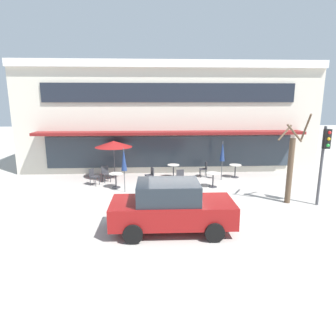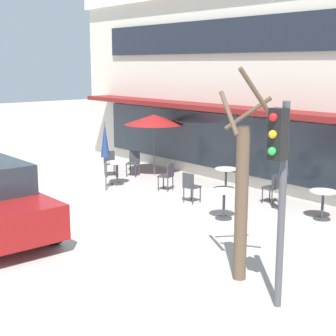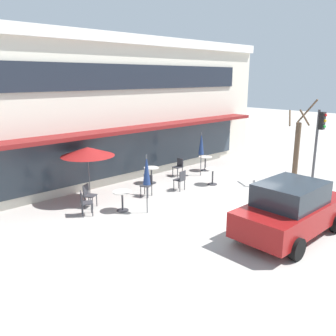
{
  "view_description": "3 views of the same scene",
  "coord_description": "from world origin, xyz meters",
  "px_view_note": "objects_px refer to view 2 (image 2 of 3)",
  "views": [
    {
      "loc": [
        -1.1,
        -12.1,
        4.46
      ],
      "look_at": [
        -0.3,
        2.73,
        1.06
      ],
      "focal_mm": 32.0,
      "sensor_mm": 36.0,
      "label": 1
    },
    {
      "loc": [
        10.87,
        -6.71,
        3.96
      ],
      "look_at": [
        -0.04,
        2.64,
        1.04
      ],
      "focal_mm": 55.0,
      "sensor_mm": 36.0,
      "label": 2
    },
    {
      "loc": [
        -10.34,
        -7.28,
        4.85
      ],
      "look_at": [
        -0.48,
        3.1,
        1.17
      ],
      "focal_mm": 38.0,
      "sensor_mm": 36.0,
      "label": 3
    }
  ],
  "objects_px": {
    "patio_umbrella_green_folded": "(154,120)",
    "traffic_light_pole": "(280,172)",
    "cafe_table_near_wall": "(323,200)",
    "cafe_table_by_tree": "(224,200)",
    "cafe_chair_0": "(190,185)",
    "patio_umbrella_cream_folded": "(284,155)",
    "cafe_table_mid_patio": "(117,169)",
    "street_tree": "(242,194)",
    "cafe_chair_4": "(168,174)",
    "cafe_chair_1": "(110,161)",
    "cafe_chair_2": "(273,186)",
    "cafe_table_streetside": "(226,176)",
    "cafe_chair_3": "(134,161)",
    "patio_umbrella_corner_open": "(105,140)"
  },
  "relations": [
    {
      "from": "cafe_table_near_wall",
      "to": "cafe_table_by_tree",
      "type": "bearing_deg",
      "value": -131.68
    },
    {
      "from": "patio_umbrella_cream_folded",
      "to": "cafe_chair_1",
      "type": "distance_m",
      "value": 7.18
    },
    {
      "from": "patio_umbrella_green_folded",
      "to": "cafe_chair_2",
      "type": "height_order",
      "value": "patio_umbrella_green_folded"
    },
    {
      "from": "cafe_table_near_wall",
      "to": "cafe_chair_4",
      "type": "distance_m",
      "value": 5.05
    },
    {
      "from": "cafe_table_by_tree",
      "to": "cafe_chair_2",
      "type": "height_order",
      "value": "cafe_chair_2"
    },
    {
      "from": "patio_umbrella_cream_folded",
      "to": "cafe_chair_0",
      "type": "xyz_separation_m",
      "value": [
        -2.48,
        -1.01,
        -1.1
      ]
    },
    {
      "from": "patio_umbrella_cream_folded",
      "to": "cafe_table_mid_patio",
      "type": "bearing_deg",
      "value": -167.84
    },
    {
      "from": "street_tree",
      "to": "cafe_chair_2",
      "type": "bearing_deg",
      "value": 121.81
    },
    {
      "from": "cafe_chair_4",
      "to": "traffic_light_pole",
      "type": "bearing_deg",
      "value": -28.17
    },
    {
      "from": "cafe_chair_0",
      "to": "traffic_light_pole",
      "type": "xyz_separation_m",
      "value": [
        5.68,
        -3.41,
        1.77
      ]
    },
    {
      "from": "cafe_chair_1",
      "to": "cafe_chair_3",
      "type": "distance_m",
      "value": 0.85
    },
    {
      "from": "patio_umbrella_cream_folded",
      "to": "cafe_chair_0",
      "type": "relative_size",
      "value": 2.47
    },
    {
      "from": "cafe_table_streetside",
      "to": "cafe_chair_2",
      "type": "relative_size",
      "value": 0.85
    },
    {
      "from": "cafe_table_mid_patio",
      "to": "cafe_chair_2",
      "type": "bearing_deg",
      "value": 21.72
    },
    {
      "from": "cafe_chair_2",
      "to": "cafe_chair_4",
      "type": "bearing_deg",
      "value": -157.98
    },
    {
      "from": "cafe_table_by_tree",
      "to": "cafe_chair_3",
      "type": "xyz_separation_m",
      "value": [
        -5.73,
        1.37,
        0.01
      ]
    },
    {
      "from": "cafe_table_streetside",
      "to": "cafe_chair_3",
      "type": "xyz_separation_m",
      "value": [
        -3.82,
        -0.74,
        0.01
      ]
    },
    {
      "from": "cafe_chair_1",
      "to": "traffic_light_pole",
      "type": "relative_size",
      "value": 0.26
    },
    {
      "from": "cafe_chair_3",
      "to": "cafe_chair_1",
      "type": "bearing_deg",
      "value": -130.31
    },
    {
      "from": "cafe_chair_0",
      "to": "cafe_table_near_wall",
      "type": "bearing_deg",
      "value": 23.8
    },
    {
      "from": "cafe_table_near_wall",
      "to": "patio_umbrella_cream_folded",
      "type": "distance_m",
      "value": 1.52
    },
    {
      "from": "cafe_chair_4",
      "to": "traffic_light_pole",
      "type": "height_order",
      "value": "traffic_light_pole"
    },
    {
      "from": "cafe_table_mid_patio",
      "to": "traffic_light_pole",
      "type": "bearing_deg",
      "value": -19.42
    },
    {
      "from": "patio_umbrella_corner_open",
      "to": "cafe_chair_0",
      "type": "bearing_deg",
      "value": 20.4
    },
    {
      "from": "cafe_table_near_wall",
      "to": "cafe_chair_0",
      "type": "relative_size",
      "value": 0.85
    },
    {
      "from": "cafe_chair_4",
      "to": "traffic_light_pole",
      "type": "relative_size",
      "value": 0.26
    },
    {
      "from": "cafe_table_mid_patio",
      "to": "patio_umbrella_cream_folded",
      "type": "bearing_deg",
      "value": 12.16
    },
    {
      "from": "cafe_table_by_tree",
      "to": "cafe_chair_4",
      "type": "bearing_deg",
      "value": 165.19
    },
    {
      "from": "cafe_table_mid_patio",
      "to": "patio_umbrella_cream_folded",
      "type": "xyz_separation_m",
      "value": [
        5.81,
        1.25,
        1.11
      ]
    },
    {
      "from": "patio_umbrella_green_folded",
      "to": "street_tree",
      "type": "relative_size",
      "value": 0.56
    },
    {
      "from": "cafe_table_streetside",
      "to": "cafe_table_by_tree",
      "type": "relative_size",
      "value": 1.0
    },
    {
      "from": "cafe_table_by_tree",
      "to": "traffic_light_pole",
      "type": "bearing_deg",
      "value": -37.1
    },
    {
      "from": "patio_umbrella_cream_folded",
      "to": "cafe_chair_4",
      "type": "bearing_deg",
      "value": -172.08
    },
    {
      "from": "cafe_chair_0",
      "to": "cafe_chair_2",
      "type": "bearing_deg",
      "value": 46.86
    },
    {
      "from": "cafe_chair_3",
      "to": "cafe_chair_0",
      "type": "bearing_deg",
      "value": -13.53
    },
    {
      "from": "patio_umbrella_green_folded",
      "to": "cafe_chair_4",
      "type": "xyz_separation_m",
      "value": [
        2.06,
        -1.12,
        -1.5
      ]
    },
    {
      "from": "patio_umbrella_green_folded",
      "to": "cafe_chair_4",
      "type": "distance_m",
      "value": 2.78
    },
    {
      "from": "cafe_chair_0",
      "to": "cafe_chair_2",
      "type": "distance_m",
      "value": 2.37
    },
    {
      "from": "cafe_chair_0",
      "to": "patio_umbrella_cream_folded",
      "type": "bearing_deg",
      "value": 22.19
    },
    {
      "from": "cafe_chair_0",
      "to": "cafe_chair_1",
      "type": "xyz_separation_m",
      "value": [
        -4.58,
        0.32,
        0.0
      ]
    },
    {
      "from": "patio_umbrella_green_folded",
      "to": "street_tree",
      "type": "xyz_separation_m",
      "value": [
        8.14,
        -4.54,
        -0.38
      ]
    },
    {
      "from": "cafe_table_mid_patio",
      "to": "traffic_light_pole",
      "type": "distance_m",
      "value": 9.72
    },
    {
      "from": "patio_umbrella_green_folded",
      "to": "traffic_light_pole",
      "type": "height_order",
      "value": "traffic_light_pole"
    },
    {
      "from": "cafe_table_mid_patio",
      "to": "traffic_light_pole",
      "type": "height_order",
      "value": "traffic_light_pole"
    },
    {
      "from": "patio_umbrella_green_folded",
      "to": "patio_umbrella_cream_folded",
      "type": "bearing_deg",
      "value": -5.3
    },
    {
      "from": "cafe_table_streetside",
      "to": "patio_umbrella_corner_open",
      "type": "height_order",
      "value": "patio_umbrella_corner_open"
    },
    {
      "from": "cafe_table_near_wall",
      "to": "cafe_chair_2",
      "type": "relative_size",
      "value": 0.85
    },
    {
      "from": "cafe_table_by_tree",
      "to": "cafe_table_mid_patio",
      "type": "relative_size",
      "value": 1.0
    },
    {
      "from": "cafe_table_near_wall",
      "to": "cafe_table_streetside",
      "type": "distance_m",
      "value": 3.61
    },
    {
      "from": "cafe_table_streetside",
      "to": "cafe_table_mid_patio",
      "type": "relative_size",
      "value": 1.0
    }
  ]
}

